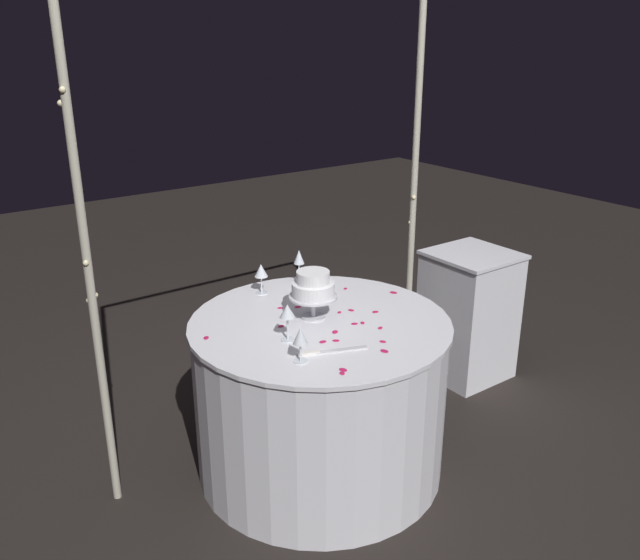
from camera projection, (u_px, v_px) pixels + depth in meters
name	position (u px, v px, depth m)	size (l,w,h in m)	color
ground_plane	(320.00, 465.00, 3.26)	(12.00, 12.00, 0.00)	black
decorative_arch	(275.00, 168.00, 3.03)	(1.83, 0.06, 2.20)	#B7B29E
main_table	(320.00, 396.00, 3.13)	(1.19, 1.19, 0.77)	white
side_table	(468.00, 315.00, 4.00)	(0.46, 0.46, 0.78)	white
tiered_cake	(313.00, 288.00, 2.98)	(0.22, 0.22, 0.22)	silver
wine_glass_0	(261.00, 272.00, 3.27)	(0.07, 0.07, 0.15)	silver
wine_glass_1	(300.00, 338.00, 2.59)	(0.06, 0.06, 0.15)	silver
wine_glass_2	(299.00, 259.00, 3.39)	(0.06, 0.06, 0.18)	silver
wine_glass_3	(287.00, 313.00, 2.77)	(0.07, 0.07, 0.16)	silver
cake_knife	(328.00, 351.00, 2.70)	(0.28, 0.13, 0.01)	silver
rose_petal_0	(354.00, 324.00, 2.96)	(0.03, 0.02, 0.00)	#C61951
rose_petal_1	(280.00, 308.00, 3.13)	(0.03, 0.02, 0.00)	#C61951
rose_petal_2	(345.00, 289.00, 3.36)	(0.02, 0.02, 0.00)	#C61951
rose_petal_3	(384.00, 351.00, 2.71)	(0.04, 0.03, 0.00)	#C61951
rose_petal_4	(339.00, 312.00, 3.08)	(0.03, 0.02, 0.00)	#C61951
rose_petal_5	(375.00, 312.00, 3.09)	(0.03, 0.02, 0.00)	#C61951
rose_petal_6	(363.00, 323.00, 2.97)	(0.03, 0.02, 0.00)	#C61951
rose_petal_7	(393.00, 292.00, 3.31)	(0.04, 0.03, 0.00)	#C61951
rose_petal_8	(335.00, 332.00, 2.88)	(0.04, 0.02, 0.00)	#C61951
rose_petal_9	(343.00, 370.00, 2.56)	(0.04, 0.03, 0.00)	#C61951
rose_petal_10	(351.00, 310.00, 3.11)	(0.03, 0.02, 0.00)	#C61951
rose_petal_11	(336.00, 341.00, 2.80)	(0.03, 0.02, 0.00)	#C61951
rose_petal_12	(380.00, 328.00, 2.92)	(0.03, 0.02, 0.00)	#C61951
rose_petal_13	(383.00, 342.00, 2.79)	(0.03, 0.02, 0.00)	#C61951
rose_petal_14	(298.00, 307.00, 3.14)	(0.03, 0.02, 0.00)	#C61951
rose_petal_15	(281.00, 326.00, 2.94)	(0.03, 0.02, 0.00)	#C61951
rose_petal_16	(323.00, 342.00, 2.79)	(0.03, 0.02, 0.00)	#C61951
rose_petal_17	(206.00, 338.00, 2.83)	(0.03, 0.02, 0.00)	#C61951
rose_petal_18	(342.00, 373.00, 2.54)	(0.03, 0.02, 0.00)	#C61951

